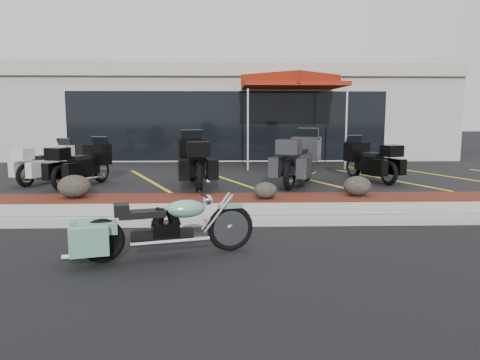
{
  "coord_description": "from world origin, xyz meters",
  "views": [
    {
      "loc": [
        -0.08,
        -7.21,
        1.97
      ],
      "look_at": [
        0.19,
        1.2,
        0.77
      ],
      "focal_mm": 35.0,
      "sensor_mm": 36.0,
      "label": 1
    }
  ],
  "objects_px": {
    "hero_cruiser": "(230,221)",
    "popup_canopy": "(291,83)",
    "touring_white": "(65,159)",
    "traffic_cone": "(188,166)"
  },
  "relations": [
    {
      "from": "hero_cruiser",
      "to": "popup_canopy",
      "type": "height_order",
      "value": "popup_canopy"
    },
    {
      "from": "touring_white",
      "to": "popup_canopy",
      "type": "distance_m",
      "value": 7.98
    },
    {
      "from": "traffic_cone",
      "to": "popup_canopy",
      "type": "height_order",
      "value": "popup_canopy"
    },
    {
      "from": "traffic_cone",
      "to": "popup_canopy",
      "type": "distance_m",
      "value": 4.89
    },
    {
      "from": "hero_cruiser",
      "to": "traffic_cone",
      "type": "xyz_separation_m",
      "value": [
        -1.22,
        7.87,
        -0.09
      ]
    },
    {
      "from": "hero_cruiser",
      "to": "touring_white",
      "type": "xyz_separation_m",
      "value": [
        -4.51,
        6.5,
        0.28
      ]
    },
    {
      "from": "touring_white",
      "to": "popup_canopy",
      "type": "height_order",
      "value": "popup_canopy"
    },
    {
      "from": "traffic_cone",
      "to": "popup_canopy",
      "type": "bearing_deg",
      "value": 32.5
    },
    {
      "from": "touring_white",
      "to": "hero_cruiser",
      "type": "bearing_deg",
      "value": -123.43
    },
    {
      "from": "hero_cruiser",
      "to": "traffic_cone",
      "type": "height_order",
      "value": "hero_cruiser"
    }
  ]
}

